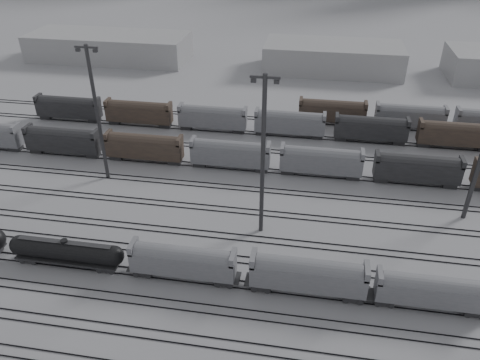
% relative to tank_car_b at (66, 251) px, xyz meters
% --- Properties ---
extents(ground, '(900.00, 900.00, 0.00)m').
position_rel_tank_car_b_xyz_m(ground, '(26.39, -1.00, -2.41)').
color(ground, '#A6A6AA').
rests_on(ground, ground).
extents(tracks, '(220.00, 71.50, 0.16)m').
position_rel_tank_car_b_xyz_m(tracks, '(26.39, 16.50, -2.33)').
color(tracks, black).
rests_on(tracks, ground).
extents(tank_car_b, '(16.83, 2.80, 4.16)m').
position_rel_tank_car_b_xyz_m(tank_car_b, '(0.00, 0.00, 0.00)').
color(tank_car_b, black).
rests_on(tank_car_b, ground).
extents(hopper_car_a, '(14.28, 2.84, 5.11)m').
position_rel_tank_car_b_xyz_m(hopper_car_a, '(16.79, 0.00, 0.75)').
color(hopper_car_a, black).
rests_on(hopper_car_a, ground).
extents(hopper_car_b, '(14.96, 2.97, 5.35)m').
position_rel_tank_car_b_xyz_m(hopper_car_b, '(33.38, 0.00, 0.90)').
color(hopper_car_b, black).
rests_on(hopper_car_b, ground).
extents(hopper_car_c, '(13.58, 2.70, 4.86)m').
position_rel_tank_car_b_xyz_m(hopper_car_c, '(48.62, 0.00, 0.60)').
color(hopper_car_c, black).
rests_on(hopper_car_c, ground).
extents(light_mast_b, '(3.94, 0.63, 24.62)m').
position_rel_tank_car_b_xyz_m(light_mast_b, '(-4.39, 23.67, 10.65)').
color(light_mast_b, '#343437').
rests_on(light_mast_b, ground).
extents(light_mast_c, '(4.03, 0.64, 25.16)m').
position_rel_tank_car_b_xyz_m(light_mast_c, '(25.70, 12.45, 10.94)').
color(light_mast_c, '#343437').
rests_on(light_mast_c, ground).
extents(bg_string_near, '(151.00, 3.00, 5.60)m').
position_rel_tank_car_b_xyz_m(bg_string_near, '(34.39, 31.00, 0.39)').
color(bg_string_near, gray).
rests_on(bg_string_near, ground).
extents(bg_string_mid, '(151.00, 3.00, 5.60)m').
position_rel_tank_car_b_xyz_m(bg_string_mid, '(44.39, 47.00, 0.39)').
color(bg_string_mid, black).
rests_on(bg_string_mid, ground).
extents(bg_string_far, '(66.00, 3.00, 5.60)m').
position_rel_tank_car_b_xyz_m(bg_string_far, '(61.89, 55.00, 0.39)').
color(bg_string_far, '#4D3E31').
rests_on(bg_string_far, ground).
extents(warehouse_left, '(50.00, 18.00, 8.00)m').
position_rel_tank_car_b_xyz_m(warehouse_left, '(-33.61, 94.00, 1.59)').
color(warehouse_left, '#AEAFB1').
rests_on(warehouse_left, ground).
extents(warehouse_mid, '(40.00, 18.00, 8.00)m').
position_rel_tank_car_b_xyz_m(warehouse_mid, '(36.39, 94.00, 1.59)').
color(warehouse_mid, '#AEAFB1').
rests_on(warehouse_mid, ground).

